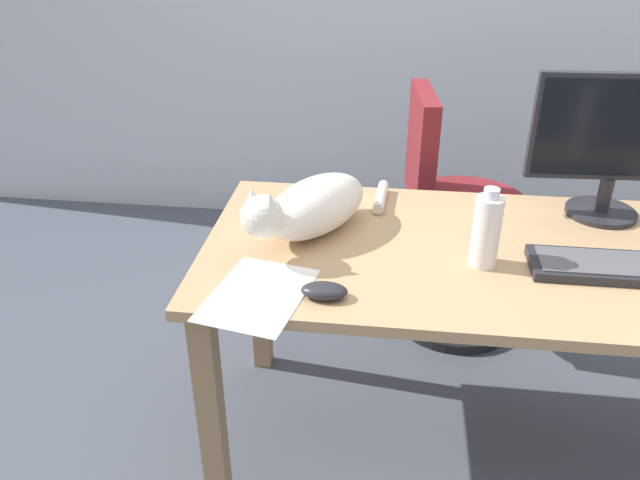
% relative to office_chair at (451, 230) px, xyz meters
% --- Properties ---
extents(ground_plane, '(8.00, 8.00, 0.00)m').
position_rel_office_chair_xyz_m(ground_plane, '(0.05, -0.67, -0.41)').
color(ground_plane, '#474C56').
extents(desk, '(1.55, 0.74, 0.70)m').
position_rel_office_chair_xyz_m(desk, '(0.05, -0.67, 0.20)').
color(desk, tan).
rests_on(desk, ground_plane).
extents(office_chair, '(0.48, 0.48, 0.94)m').
position_rel_office_chair_xyz_m(office_chair, '(0.00, 0.00, 0.00)').
color(office_chair, black).
rests_on(office_chair, ground_plane).
extents(monitor, '(0.48, 0.20, 0.41)m').
position_rel_office_chair_xyz_m(monitor, '(0.38, -0.42, 0.52)').
color(monitor, '#232328').
rests_on(monitor, desk).
extents(keyboard, '(0.44, 0.15, 0.03)m').
position_rel_office_chair_xyz_m(keyboard, '(0.34, -0.74, 0.31)').
color(keyboard, '#232328').
rests_on(keyboard, desk).
extents(cat, '(0.36, 0.53, 0.20)m').
position_rel_office_chair_xyz_m(cat, '(-0.45, -0.63, 0.38)').
color(cat, silver).
rests_on(cat, desk).
extents(computer_mouse, '(0.11, 0.06, 0.04)m').
position_rel_office_chair_xyz_m(computer_mouse, '(-0.37, -0.94, 0.31)').
color(computer_mouse, '#232328').
rests_on(computer_mouse, desk).
extents(paper_sheet, '(0.27, 0.33, 0.00)m').
position_rel_office_chair_xyz_m(paper_sheet, '(-0.53, -0.95, 0.30)').
color(paper_sheet, white).
rests_on(paper_sheet, desk).
extents(water_bottle, '(0.07, 0.07, 0.21)m').
position_rel_office_chair_xyz_m(water_bottle, '(0.01, -0.74, 0.39)').
color(water_bottle, silver).
rests_on(water_bottle, desk).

